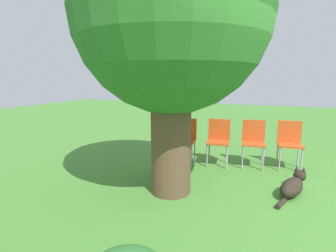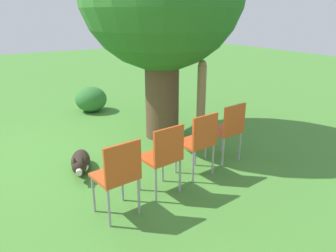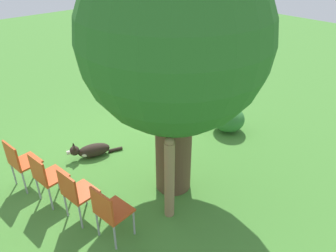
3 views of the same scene
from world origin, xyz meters
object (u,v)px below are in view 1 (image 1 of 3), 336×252
red_chair_0 (290,141)px  red_chair_1 (253,139)px  dog (293,186)px  fence_post (157,137)px  red_chair_2 (218,138)px  oak_tree (171,19)px  red_chair_3 (185,137)px

red_chair_0 → red_chair_1: size_ratio=1.00×
dog → fence_post: (-0.08, 2.23, 0.58)m
red_chair_0 → red_chair_2: 1.37m
red_chair_0 → dog: bearing=-5.2°
red_chair_1 → red_chair_2: bearing=-83.3°
dog → fence_post: 2.31m
oak_tree → dog: bearing=-70.8°
oak_tree → red_chair_0: size_ratio=4.33×
dog → red_chair_1: 1.42m
fence_post → red_chair_0: bearing=-57.6°
oak_tree → red_chair_1: oak_tree is taller
oak_tree → red_chair_2: size_ratio=4.33×
red_chair_3 → fence_post: bearing=-18.9°
red_chair_0 → oak_tree: bearing=-48.1°
red_chair_1 → red_chair_3: same height
red_chair_2 → red_chair_1: bearing=96.7°
dog → red_chair_2: size_ratio=1.15×
dog → red_chair_3: bearing=86.9°
red_chair_1 → dog: bearing=24.3°
oak_tree → red_chair_0: 3.28m
oak_tree → red_chair_2: 2.61m
fence_post → red_chair_0: size_ratio=1.55×
oak_tree → dog: 3.05m
dog → fence_post: fence_post is taller
red_chair_0 → red_chair_1: bearing=-83.3°
fence_post → dog: bearing=-88.0°
red_chair_0 → red_chair_3: (-0.46, 2.00, 0.00)m
dog → red_chair_1: size_ratio=1.15×
dog → red_chair_0: size_ratio=1.15×
dog → red_chair_0: bearing=21.0°
red_chair_2 → fence_post: bearing=-45.0°
oak_tree → red_chair_0: oak_tree is taller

